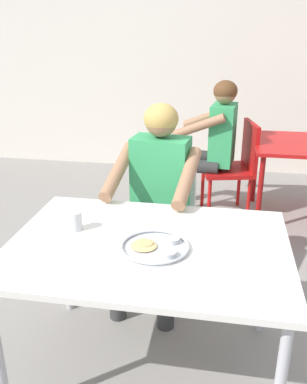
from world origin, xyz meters
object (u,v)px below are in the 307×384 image
chair_red_left (236,162)px  patron_background (212,137)px  drinking_cup (75,220)px  chair_foreground (165,215)px  thali_tray (156,247)px  table_background_red (303,152)px  table_foreground (148,255)px  diner_foreground (157,190)px

chair_red_left → patron_background: (-0.23, -0.01, 0.23)m
drinking_cup → chair_foreground: (0.32, 0.79, -0.31)m
thali_tray → chair_foreground: 0.96m
thali_tray → table_background_red: (0.95, 2.06, -0.11)m
table_foreground → chair_foreground: bearing=93.4°
table_foreground → thali_tray: size_ratio=4.14×
drinking_cup → chair_red_left: chair_red_left is taller
diner_foreground → drinking_cup: bearing=-117.1°
diner_foreground → patron_background: (0.28, 1.36, -0.00)m
thali_tray → chair_red_left: chair_red_left is taller
chair_red_left → thali_tray: bearing=-100.6°
thali_tray → patron_background: size_ratio=0.25×
thali_tray → chair_red_left: size_ratio=0.36×
drinking_cup → diner_foreground: diner_foreground is taller
chair_foreground → diner_foreground: 0.34m
thali_tray → drinking_cup: (-0.41, 0.12, 0.04)m
table_background_red → table_foreground: bearing=-116.4°
drinking_cup → diner_foreground: 0.66m
thali_tray → table_background_red: bearing=65.1°
table_foreground → thali_tray: (0.04, -0.05, 0.08)m
drinking_cup → chair_red_left: (0.80, 1.96, -0.28)m
drinking_cup → table_foreground: bearing=-11.1°
diner_foreground → patron_background: size_ratio=1.01×
patron_background → table_foreground: bearing=-95.8°
chair_foreground → chair_red_left: (0.48, 1.16, 0.03)m
diner_foreground → chair_foreground: bearing=84.7°
table_foreground → drinking_cup: (-0.37, 0.07, 0.11)m
table_background_red → chair_red_left: chair_red_left is taller
thali_tray → chair_red_left: bearing=79.4°
drinking_cup → patron_background: (0.58, 1.95, -0.05)m
table_foreground → diner_foreground: 0.66m
table_foreground → chair_red_left: 2.08m
table_foreground → chair_foreground: (-0.05, 0.87, -0.20)m
thali_tray → drinking_cup: drinking_cup is taller
table_foreground → chair_red_left: size_ratio=1.47×
drinking_cup → table_background_red: 2.37m
thali_tray → diner_foreground: diner_foreground is taller
drinking_cup → diner_foreground: (0.30, 0.58, -0.05)m
drinking_cup → thali_tray: bearing=-16.2°
table_foreground → chair_red_left: bearing=78.0°
drinking_cup → patron_background: 2.03m
thali_tray → chair_foreground: bearing=95.9°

